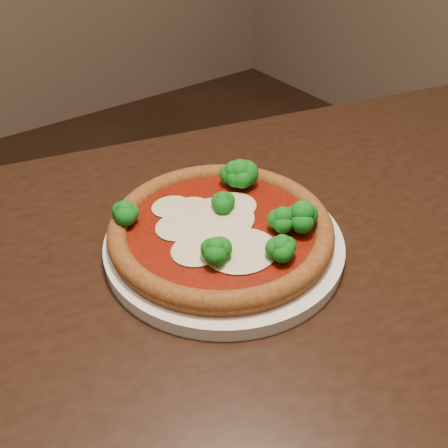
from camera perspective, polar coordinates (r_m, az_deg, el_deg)
dining_table at (r=0.67m, az=3.03°, el=-12.25°), size 1.45×1.09×0.75m
plate at (r=0.64m, az=0.00°, el=-2.20°), size 0.30×0.30×0.02m
pizza at (r=0.63m, az=0.03°, el=-0.09°), size 0.29×0.29×0.06m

